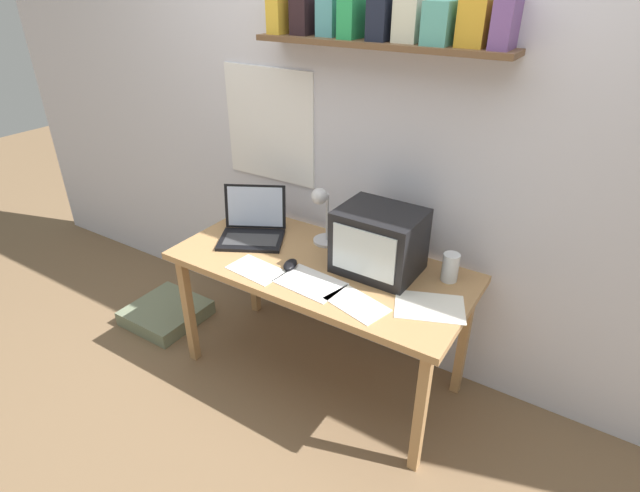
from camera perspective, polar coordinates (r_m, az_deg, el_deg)
ground_plane at (r=2.85m, az=-0.00°, el=-14.26°), size 12.00×12.00×0.00m
back_wall at (r=2.52m, az=5.29°, el=14.16°), size 5.60×0.24×2.60m
corner_desk at (r=2.46m, az=-0.00°, el=-3.36°), size 1.47×0.68×0.70m
crt_monitor at (r=2.32m, az=6.77°, el=0.54°), size 0.38×0.31×0.31m
laptop at (r=2.68m, az=-7.63°, el=2.39°), size 0.43×0.41×0.25m
desk_lamp at (r=2.53m, az=0.31°, el=3.78°), size 0.15×0.16×0.31m
juice_glass at (r=2.35m, az=14.65°, el=-2.52°), size 0.08×0.08×0.14m
computer_mouse at (r=2.39m, az=-3.42°, el=-2.14°), size 0.09×0.12×0.03m
loose_paper_near_monitor at (r=2.18m, az=12.41°, el=-6.78°), size 0.35×0.30×0.00m
loose_paper_near_laptop at (r=2.28m, az=-1.11°, el=-4.22°), size 0.31×0.22×0.00m
open_notebook at (r=2.15m, az=4.23°, el=-6.64°), size 0.30×0.22×0.00m
printed_handout at (r=2.40m, az=-7.33°, el=-2.70°), size 0.28×0.19×0.00m
floor_cushion at (r=3.34m, az=-17.15°, el=-7.30°), size 0.43×0.43×0.09m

